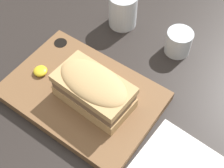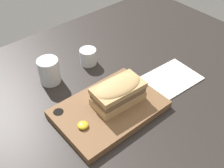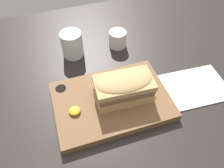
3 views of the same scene
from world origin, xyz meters
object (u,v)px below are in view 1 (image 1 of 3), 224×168
at_px(sandwich, 94,89).
at_px(water_glass, 123,12).
at_px(serving_board, 83,94).
at_px(wine_glass, 178,43).

xyz_separation_m(sandwich, water_glass, (-0.11, 0.27, -0.03)).
distance_m(serving_board, water_glass, 0.28).
height_order(water_glass, wine_glass, water_glass).
distance_m(serving_board, sandwich, 0.07).
height_order(sandwich, wine_glass, sandwich).
bearing_deg(sandwich, water_glass, 111.44).
relative_size(serving_board, sandwich, 2.00).
xyz_separation_m(serving_board, wine_glass, (0.11, 0.26, 0.02)).
xyz_separation_m(serving_board, water_glass, (-0.07, 0.27, 0.03)).
height_order(serving_board, wine_glass, wine_glass).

